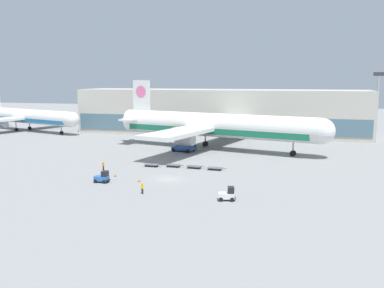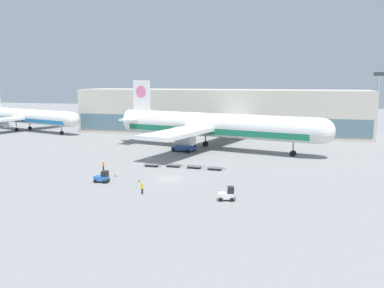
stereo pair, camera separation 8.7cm
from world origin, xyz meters
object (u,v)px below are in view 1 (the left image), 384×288
object	(u,v)px
baggage_tug_foreground	(228,194)
baggage_dolly_trail	(215,168)
baggage_dolly_second	(173,165)
traffic_cone_near	(115,174)
ground_crew_far	(142,187)
light_mast	(377,101)
airplane_main	(212,126)
baggage_dolly_lead	(152,165)
baggage_dolly_third	(194,166)
traffic_cone_far	(139,180)
ground_crew_near	(103,165)
scissor_lift_loader	(184,143)
airplane_distant	(27,117)
baggage_tug_mid	(102,177)

from	to	relation	value
baggage_tug_foreground	baggage_dolly_trail	bearing A→B (deg)	94.07
baggage_dolly_second	traffic_cone_near	bearing A→B (deg)	-121.63
ground_crew_far	traffic_cone_near	bearing A→B (deg)	-27.75
light_mast	airplane_main	bearing A→B (deg)	-152.33
light_mast	baggage_dolly_lead	xyz separation A→B (m)	(-48.07, -45.60, -10.92)
airplane_main	baggage_dolly_third	bearing A→B (deg)	-71.84
traffic_cone_near	traffic_cone_far	bearing A→B (deg)	-25.19
baggage_dolly_second	baggage_dolly_third	xyz separation A→B (m)	(4.34, -0.21, 0.00)
light_mast	ground_crew_near	xyz separation A→B (m)	(-55.79, -51.33, -10.26)
light_mast	baggage_dolly_second	bearing A→B (deg)	-134.26
scissor_lift_loader	baggage_dolly_third	world-z (taller)	scissor_lift_loader
baggage_dolly_third	traffic_cone_far	distance (m)	14.52
airplane_main	baggage_dolly_trail	world-z (taller)	airplane_main
light_mast	traffic_cone_far	bearing A→B (deg)	-128.20
airplane_main	traffic_cone_far	size ratio (longest dim) A/B	86.04
baggage_dolly_second	traffic_cone_near	world-z (taller)	traffic_cone_near
baggage_dolly_lead	ground_crew_near	distance (m)	9.63
airplane_distant	scissor_lift_loader	world-z (taller)	airplane_distant
baggage_tug_mid	light_mast	bearing A→B (deg)	50.03
airplane_distant	baggage_dolly_third	distance (m)	82.52
baggage_dolly_third	ground_crew_far	bearing A→B (deg)	-94.35
ground_crew_near	traffic_cone_near	distance (m)	6.12
scissor_lift_loader	ground_crew_near	xyz separation A→B (m)	(-9.00, -24.59, -1.11)
airplane_main	airplane_distant	world-z (taller)	airplane_main
baggage_dolly_lead	airplane_main	bearing A→B (deg)	77.81
baggage_tug_foreground	baggage_tug_mid	bearing A→B (deg)	154.10
baggage_tug_mid	ground_crew_near	size ratio (longest dim) A/B	1.39
baggage_dolly_trail	ground_crew_far	world-z (taller)	ground_crew_far
baggage_dolly_third	ground_crew_near	distance (m)	17.53
baggage_dolly_lead	traffic_cone_far	size ratio (longest dim) A/B	5.65
light_mast	traffic_cone_near	xyz separation A→B (m)	(-51.38, -55.52, -10.93)
airplane_main	airplane_distant	xyz separation A→B (m)	(-67.57, 21.14, -1.07)
baggage_tug_mid	traffic_cone_near	distance (m)	4.68
light_mast	baggage_dolly_trail	xyz separation A→B (m)	(-35.20, -45.60, -10.92)
airplane_distant	ground_crew_far	distance (m)	92.81
airplane_distant	baggage_dolly_lead	size ratio (longest dim) A/B	12.21
ground_crew_near	ground_crew_far	xyz separation A→B (m)	(13.39, -13.96, -0.02)
baggage_dolly_second	scissor_lift_loader	bearing A→B (deg)	103.57
airplane_main	traffic_cone_far	world-z (taller)	airplane_main
baggage_dolly_third	baggage_tug_foreground	bearing A→B (deg)	-59.40
baggage_tug_mid	baggage_dolly_second	world-z (taller)	baggage_tug_mid
light_mast	baggage_tug_mid	size ratio (longest dim) A/B	7.72
airplane_distant	baggage_tug_foreground	xyz separation A→B (m)	(79.37, -65.06, -3.89)
baggage_dolly_second	traffic_cone_far	bearing A→B (deg)	-94.58
baggage_dolly_lead	ground_crew_far	distance (m)	20.50
ground_crew_near	baggage_dolly_trail	bearing A→B (deg)	-136.67
airplane_main	baggage_dolly_third	distance (m)	24.26
baggage_dolly_third	ground_crew_near	bearing A→B (deg)	-155.13
airplane_distant	baggage_dolly_second	world-z (taller)	airplane_distant
baggage_dolly_lead	ground_crew_far	bearing A→B (deg)	-69.85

